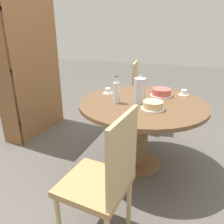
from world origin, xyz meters
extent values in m
plane|color=#56514C|center=(0.00, 0.00, 0.00)|extent=(14.00, 14.00, 0.00)
cylinder|color=brown|center=(0.00, 0.00, 0.01)|extent=(0.48, 0.48, 0.03)
cylinder|color=brown|center=(0.00, 0.00, 0.36)|extent=(0.15, 0.15, 0.65)
cylinder|color=brown|center=(0.00, 0.00, 0.70)|extent=(1.26, 1.26, 0.04)
cylinder|color=tan|center=(-0.77, 0.24, 0.21)|extent=(0.03, 0.03, 0.42)
cylinder|color=tan|center=(-1.13, 0.27, 0.21)|extent=(0.03, 0.03, 0.42)
cylinder|color=tan|center=(-0.80, -0.12, 0.21)|extent=(0.03, 0.03, 0.42)
cube|color=tan|center=(-0.96, 0.08, 0.44)|extent=(0.45, 0.45, 0.04)
cube|color=tan|center=(-0.98, -0.12, 0.71)|extent=(0.40, 0.06, 0.50)
cylinder|color=tan|center=(0.80, -0.06, 0.21)|extent=(0.03, 0.03, 0.42)
cylinder|color=tan|center=(1.16, -0.01, 0.21)|extent=(0.03, 0.03, 0.42)
cylinder|color=tan|center=(0.75, 0.29, 0.21)|extent=(0.03, 0.03, 0.42)
cylinder|color=tan|center=(1.11, 0.35, 0.21)|extent=(0.03, 0.03, 0.42)
cube|color=tan|center=(0.95, 0.14, 0.44)|extent=(0.48, 0.48, 0.04)
cube|color=tan|center=(0.92, 0.34, 0.71)|extent=(0.40, 0.08, 0.50)
cube|color=brown|center=(0.77, 1.62, 0.96)|extent=(0.04, 0.28, 1.93)
cube|color=brown|center=(-0.14, 1.62, 0.96)|extent=(0.04, 0.28, 1.93)
cube|color=brown|center=(0.31, 1.49, 0.96)|extent=(0.95, 0.02, 1.93)
cube|color=brown|center=(0.31, 1.62, 0.02)|extent=(0.87, 0.27, 0.04)
cube|color=brown|center=(0.31, 1.62, 0.64)|extent=(0.87, 0.27, 0.04)
cube|color=brown|center=(0.31, 1.62, 1.28)|extent=(0.87, 0.27, 0.04)
cube|color=teal|center=(0.55, 1.61, 0.26)|extent=(0.39, 0.21, 0.46)
cube|color=orange|center=(0.07, 1.61, 0.28)|extent=(0.39, 0.21, 0.49)
cube|color=black|center=(0.55, 1.61, 0.94)|extent=(0.40, 0.21, 0.56)
cube|color=gold|center=(0.07, 1.61, 0.89)|extent=(0.40, 0.21, 0.46)
cube|color=#28703D|center=(0.57, 1.61, 1.51)|extent=(0.36, 0.21, 0.43)
cube|color=black|center=(0.05, 1.61, 1.59)|extent=(0.36, 0.21, 0.57)
cylinder|color=silver|center=(-0.04, 0.03, 0.84)|extent=(0.12, 0.12, 0.24)
cone|color=silver|center=(-0.04, 0.03, 0.97)|extent=(0.10, 0.10, 0.02)
sphere|color=silver|center=(-0.04, 0.03, 0.99)|extent=(0.02, 0.02, 0.02)
cylinder|color=silver|center=(-0.12, 0.23, 0.82)|extent=(0.06, 0.06, 0.20)
cylinder|color=silver|center=(-0.12, 0.23, 0.95)|extent=(0.03, 0.03, 0.06)
cylinder|color=#2D5184|center=(-0.12, 0.23, 0.98)|extent=(0.03, 0.03, 0.01)
cylinder|color=white|center=(0.26, -0.14, 0.73)|extent=(0.23, 0.23, 0.01)
cylinder|color=#C65651|center=(0.26, -0.14, 0.77)|extent=(0.20, 0.20, 0.07)
cylinder|color=white|center=(-0.17, -0.13, 0.73)|extent=(0.21, 0.21, 0.01)
cylinder|color=#DBB784|center=(-0.17, -0.13, 0.76)|extent=(0.18, 0.18, 0.06)
cylinder|color=white|center=(0.14, 0.43, 0.72)|extent=(0.11, 0.11, 0.01)
cylinder|color=white|center=(0.14, 0.43, 0.75)|extent=(0.06, 0.06, 0.05)
cylinder|color=white|center=(0.30, 0.11, 0.72)|extent=(0.11, 0.11, 0.01)
cylinder|color=white|center=(0.30, 0.11, 0.75)|extent=(0.06, 0.06, 0.05)
cylinder|color=white|center=(0.37, -0.36, 0.72)|extent=(0.11, 0.11, 0.01)
cylinder|color=white|center=(0.37, -0.36, 0.75)|extent=(0.06, 0.06, 0.05)
camera|label=1|loc=(-2.01, -0.45, 1.41)|focal=35.00mm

